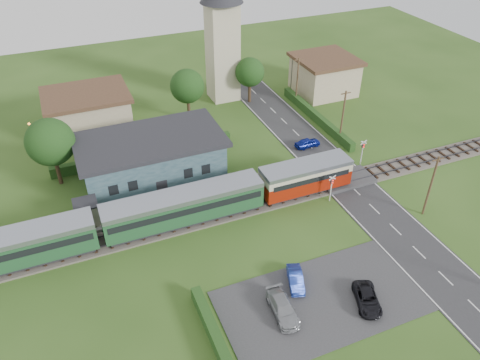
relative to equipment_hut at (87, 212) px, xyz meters
name	(u,v)px	position (x,y,z in m)	size (l,w,h in m)	color
ground	(274,213)	(18.00, -5.20, -1.75)	(120.00, 120.00, 0.00)	#2D4C19
railway_track	(266,201)	(18.00, -3.20, -1.64)	(76.00, 3.20, 0.49)	#4C443D
road	(356,191)	(28.00, -5.20, -1.72)	(6.00, 70.00, 0.05)	#28282B
car_park	(321,301)	(16.50, -17.20, -1.71)	(17.00, 9.00, 0.08)	#333335
crossing_deck	(346,180)	(28.00, -3.20, -1.52)	(6.20, 3.40, 0.45)	#333335
platform	(168,205)	(8.00, 0.00, -1.52)	(30.00, 3.00, 0.45)	gray
equipment_hut	(87,212)	(0.00, 0.00, 0.00)	(2.30, 2.30, 2.55)	#C1B498
station_building	(152,158)	(8.00, 5.79, 0.95)	(16.00, 9.00, 5.30)	#27444F
train	(153,214)	(5.83, -3.20, 0.43)	(43.20, 2.90, 3.40)	#232328
church_tower	(222,30)	(23.00, 22.80, 8.48)	(6.00, 6.00, 17.60)	#C1B498
house_west	(89,112)	(3.00, 19.80, 1.04)	(10.80, 8.80, 5.50)	tan
house_east	(324,74)	(38.00, 18.80, 1.05)	(8.80, 8.80, 5.50)	tan
hedge_carpark	(214,334)	(7.00, -17.20, -1.15)	(0.80, 9.00, 1.20)	#193814
hedge_roadside	(316,117)	(32.20, 10.80, -1.15)	(0.80, 18.00, 1.20)	#193814
hedge_station	(145,154)	(8.00, 10.30, -1.10)	(22.00, 0.80, 1.30)	#193814
tree_a	(50,142)	(-2.00, 8.80, 3.63)	(5.20, 5.20, 8.00)	#332316
tree_b	(187,86)	(16.00, 17.80, 3.27)	(4.60, 4.60, 7.34)	#332316
tree_c	(250,72)	(26.00, 19.80, 2.91)	(4.20, 4.20, 6.78)	#332316
utility_pole_b	(431,185)	(32.20, -11.20, 1.88)	(1.40, 0.22, 7.00)	#473321
utility_pole_c	(343,116)	(32.20, 4.80, 1.88)	(1.40, 0.22, 7.00)	#473321
utility_pole_d	(297,80)	(32.20, 16.80, 1.88)	(1.40, 0.22, 7.00)	#473321
crossing_signal_near	(332,185)	(24.40, -5.61, 0.39)	(0.84, 0.28, 3.28)	silver
crossing_signal_far	(363,149)	(31.60, -0.81, 0.39)	(0.84, 0.28, 3.28)	silver
streetlamp_west	(33,139)	(-4.00, 14.80, 1.29)	(0.30, 0.30, 5.15)	#3F3F47
streetlamp_east	(292,70)	(34.00, 21.80, 1.29)	(0.30, 0.30, 5.15)	#3F3F47
car_on_road	(307,143)	(27.63, 5.08, -1.13)	(1.33, 3.31, 1.13)	navy
car_park_blue	(296,279)	(15.41, -14.70, -1.11)	(1.18, 3.39, 1.12)	#1C3598
car_park_silver	(283,308)	(12.95, -17.12, -1.05)	(1.74, 4.28, 1.24)	#93969B
car_park_dark	(367,299)	(19.86, -18.88, -1.13)	(1.79, 3.89, 1.08)	black
pedestrian_near	(248,180)	(17.07, -0.53, -0.33)	(0.70, 0.46, 1.93)	gray
pedestrian_far	(95,219)	(0.54, -0.68, -0.50)	(0.78, 0.61, 1.60)	gray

